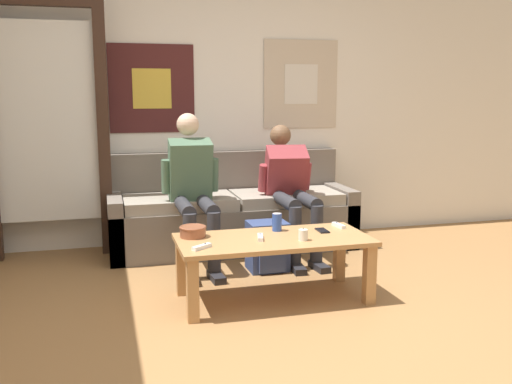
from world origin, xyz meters
TOP-DOWN VIEW (x-y plane):
  - ground_plane at (0.00, 0.00)m, footprint 18.00×18.00m
  - wall_back at (0.00, 2.36)m, footprint 10.00×0.07m
  - door_frame at (-1.52, 2.14)m, footprint 1.00×0.10m
  - couch at (0.01, 2.01)m, footprint 2.14×0.71m
  - coffee_table at (-0.01, 0.66)m, footprint 1.28×0.60m
  - person_seated_adult at (-0.40, 1.61)m, footprint 0.47×0.89m
  - person_seated_teen at (0.43, 1.65)m, footprint 0.47×0.96m
  - backpack at (0.13, 1.28)m, footprint 0.31×0.28m
  - ceramic_bowl at (-0.53, 0.82)m, footprint 0.18×0.18m
  - pillar_candle at (0.15, 0.54)m, footprint 0.06×0.06m
  - drink_can_blue at (0.06, 0.83)m, footprint 0.07×0.07m
  - game_controller_near_left at (-0.11, 0.65)m, footprint 0.07×0.15m
  - game_controller_near_right at (-0.52, 0.51)m, footprint 0.14×0.11m
  - game_controller_far_center at (0.52, 0.83)m, footprint 0.05×0.15m
  - cell_phone at (0.36, 0.74)m, footprint 0.07×0.14m

SIDE VIEW (x-z plane):
  - ground_plane at x=0.00m, z-range 0.00..0.00m
  - backpack at x=0.13m, z-range -0.01..0.37m
  - couch at x=0.01m, z-range -0.13..0.71m
  - coffee_table at x=-0.01m, z-range 0.14..0.57m
  - cell_phone at x=0.36m, z-range 0.43..0.44m
  - game_controller_near_left at x=-0.11m, z-range 0.42..0.45m
  - game_controller_near_right at x=-0.52m, z-range 0.42..0.45m
  - game_controller_far_center at x=0.52m, z-range 0.42..0.45m
  - pillar_candle at x=0.15m, z-range 0.42..0.50m
  - ceramic_bowl at x=-0.53m, z-range 0.43..0.50m
  - drink_can_blue at x=0.06m, z-range 0.43..0.55m
  - person_seated_teen at x=0.43m, z-range 0.06..1.15m
  - person_seated_adult at x=-0.40m, z-range 0.04..1.25m
  - door_frame at x=-1.52m, z-range 0.12..2.27m
  - wall_back at x=0.00m, z-range 0.00..2.55m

